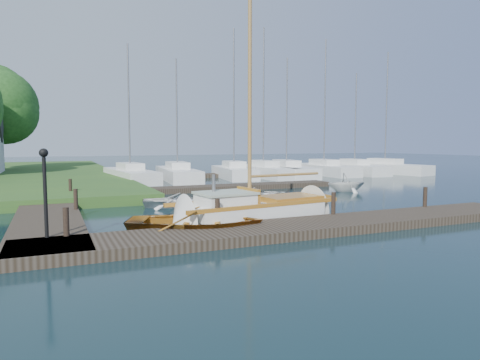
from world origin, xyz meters
name	(u,v)px	position (x,y,z in m)	size (l,w,h in m)	color
ground	(240,206)	(0.00, 0.00, 0.00)	(160.00, 160.00, 0.00)	black
near_dock	(314,226)	(0.00, -6.00, 0.15)	(18.00, 2.20, 0.30)	black
left_dock	(48,208)	(-8.00, 2.00, 0.15)	(2.20, 18.00, 0.30)	black
far_dock	(227,187)	(2.00, 6.50, 0.15)	(14.00, 1.60, 0.30)	black
pontoon	(270,173)	(10.00, 16.00, 0.15)	(30.00, 1.60, 0.30)	black
mooring_post_0	(66,222)	(-7.50, -5.00, 0.70)	(0.16, 0.16, 0.80)	black
mooring_post_1	(217,211)	(-3.00, -5.00, 0.70)	(0.16, 0.16, 0.80)	black
mooring_post_2	(333,203)	(1.50, -5.00, 0.70)	(0.16, 0.16, 0.80)	black
mooring_post_3	(425,197)	(6.00, -5.00, 0.70)	(0.16, 0.16, 0.80)	black
mooring_post_4	(76,199)	(-7.00, 0.00, 0.70)	(0.16, 0.16, 0.80)	black
mooring_post_5	(70,187)	(-7.00, 5.00, 0.70)	(0.16, 0.16, 0.80)	black
lamp_post	(45,180)	(-8.00, -5.00, 1.87)	(0.24, 0.24, 2.44)	black
sailboat	(258,213)	(-0.96, -3.81, 0.34)	(7.34, 2.87, 9.83)	white
dinghy	(196,219)	(-3.63, -4.70, 0.45)	(3.11, 4.36, 0.90)	#9C651B
tender_a	(180,199)	(-2.54, 1.07, 0.34)	(2.34, 3.28, 0.68)	white
tender_c	(257,193)	(1.73, 1.80, 0.34)	(2.34, 3.27, 0.68)	white
tender_d	(346,181)	(8.11, 2.79, 0.61)	(2.00, 2.32, 1.22)	white
marina_boat_0	(130,174)	(-2.49, 14.51, 0.56)	(2.96, 8.49, 10.05)	white
marina_boat_1	(178,173)	(1.13, 14.58, 0.55)	(3.01, 9.06, 9.26)	white
marina_boat_2	(234,171)	(5.75, 14.24, 0.59)	(3.07, 7.13, 11.93)	white
marina_boat_3	(263,170)	(8.56, 14.49, 0.58)	(2.33, 8.84, 12.35)	white
marina_boat_4	(286,170)	(10.78, 14.48, 0.56)	(3.42, 9.45, 10.08)	white
marina_boat_5	(324,168)	(14.64, 14.43, 0.58)	(2.36, 8.22, 11.96)	white
marina_boat_6	(354,168)	(17.63, 13.89, 0.56)	(2.43, 7.66, 9.14)	white
marina_boat_7	(385,167)	(21.13, 13.80, 0.57)	(3.92, 9.15, 11.27)	white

